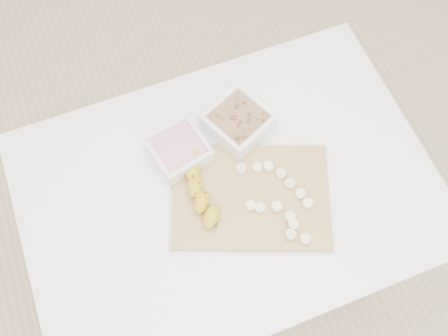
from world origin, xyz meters
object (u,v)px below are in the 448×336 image
object	(u,v)px
bowl_granola	(238,122)
banana	(201,188)
cutting_board	(251,196)
bowl_yogurt	(179,151)
table	(228,202)

from	to	relation	value
bowl_granola	banana	size ratio (longest dim) A/B	0.88
cutting_board	banana	xyz separation A→B (m)	(-0.11, 0.05, 0.03)
bowl_yogurt	banana	distance (m)	0.11
bowl_granola	cutting_board	size ratio (longest dim) A/B	0.49
banana	bowl_yogurt	bearing A→B (deg)	117.00
banana	cutting_board	bearing A→B (deg)	-8.18
cutting_board	banana	bearing A→B (deg)	153.18
table	cutting_board	size ratio (longest dim) A/B	2.67
table	banana	bearing A→B (deg)	168.75
table	cutting_board	distance (m)	0.12
table	cutting_board	bearing A→B (deg)	-44.41
bowl_granola	bowl_yogurt	bearing A→B (deg)	-173.31
bowl_granola	banana	xyz separation A→B (m)	(-0.15, -0.13, -0.00)
banana	bowl_granola	bearing A→B (deg)	60.37
table	bowl_yogurt	distance (m)	0.20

